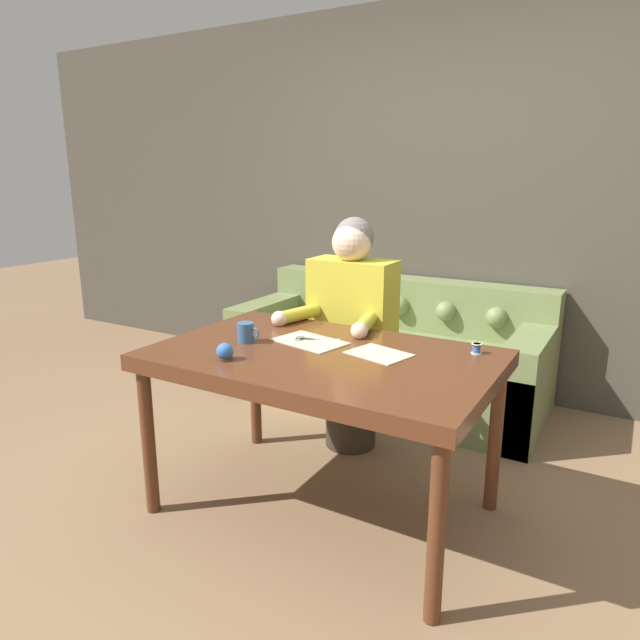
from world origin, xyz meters
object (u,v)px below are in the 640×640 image
Objects in this scene: dining_table at (323,368)px; couch at (389,357)px; scissors at (309,339)px; mug at (246,332)px; thread_spool at (477,349)px; person at (351,334)px; pin_cushion at (225,352)px.

couch reaches higher than dining_table.
dining_table is 0.21m from scissors.
thread_spool is at bearing 20.23° from mug.
person is 28.29× the size of thread_spool.
dining_table is 32.00× the size of thread_spool.
scissors is 2.88× the size of pin_cushion.
dining_table is 0.42m from pin_cushion.
pin_cushion is at bearing -109.53° from scissors.
couch is at bearing 86.34° from mug.
person is 0.71m from mug.
mug reaches higher than couch.
thread_spool is (0.57, 0.31, 0.09)m from dining_table.
person is 6.19× the size of scissors.
thread_spool reaches higher than couch.
mug reaches higher than thread_spool.
couch is 1.52m from mug.
dining_table is at bearing -78.53° from couch.
mug is at bearing 107.62° from pin_cushion.
pin_cushion is (-0.29, -0.29, 0.10)m from dining_table.
couch is at bearing 101.47° from dining_table.
pin_cushion reaches higher than couch.
couch is 45.17× the size of thread_spool.
dining_table is 1.13× the size of person.
scissors is at bearing -85.63° from person.
dining_table is 0.66m from person.
couch is at bearing 97.35° from person.
couch is 1.46m from thread_spool.
person is at bearing 94.37° from scissors.
mug is 1.01m from thread_spool.
thread_spool reaches higher than dining_table.
thread_spool is 1.05m from pin_cushion.
mug is at bearing -93.66° from couch.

